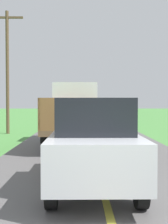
{
  "coord_description": "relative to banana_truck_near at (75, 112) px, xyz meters",
  "views": [
    {
      "loc": [
        -0.47,
        -2.55,
        1.9
      ],
      "look_at": [
        -0.27,
        13.83,
        1.4
      ],
      "focal_mm": 46.35,
      "sensor_mm": 36.0,
      "label": 1
    }
  ],
  "objects": [
    {
      "name": "banana_truck_near",
      "position": [
        0.0,
        0.0,
        0.0
      ],
      "size": [
        2.38,
        5.82,
        2.8
      ],
      "color": "#2D2D30",
      "rests_on": "road_surface"
    },
    {
      "name": "utility_pole_roadside",
      "position": [
        -4.27,
        4.73,
        2.61
      ],
      "size": [
        1.97,
        0.2,
        7.59
      ],
      "color": "brown",
      "rests_on": "ground"
    },
    {
      "name": "following_car",
      "position": [
        0.54,
        -7.15,
        -0.4
      ],
      "size": [
        1.74,
        4.1,
        1.92
      ],
      "color": "#B7BABF",
      "rests_on": "road_surface"
    }
  ]
}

